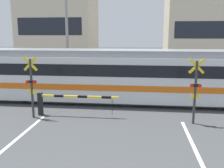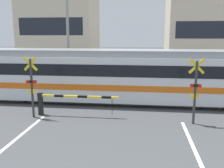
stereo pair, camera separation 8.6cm
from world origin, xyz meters
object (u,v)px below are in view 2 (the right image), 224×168
Objects in this scene: crossing_barrier_near at (61,100)px; crossing_signal_right at (195,89)px; crossing_barrier_far at (158,82)px; pedestrian at (143,73)px; crossing_signal_left at (32,84)px; commuter_train at (123,74)px.

crossing_barrier_near is 6.32m from crossing_signal_right.
pedestrian is (-1.02, 3.25, 0.11)m from crossing_barrier_far.
crossing_signal_left reaches higher than crossing_barrier_near.
crossing_signal_left is 7.49m from crossing_signal_right.
crossing_barrier_near is at bearing 176.24° from crossing_signal_right.
crossing_barrier_near is at bearing -114.35° from pedestrian.
crossing_signal_right is at bearing -43.79° from commuter_train.
crossing_signal_left is (-6.25, -6.00, 0.84)m from crossing_barrier_far.
commuter_train is 6.10m from pedestrian.
pedestrian reaches higher than crossing_barrier_near.
crossing_signal_right reaches higher than crossing_barrier_near.
crossing_barrier_near is 1.36× the size of crossing_signal_left.
commuter_train is 3.59m from crossing_barrier_far.
commuter_train is at bearing -101.50° from pedestrian.
pedestrian is (5.23, 9.24, -0.73)m from crossing_signal_left.
commuter_train is 4.80m from crossing_signal_right.
crossing_barrier_far is (2.23, 2.68, -0.87)m from commuter_train.
pedestrian is (1.21, 5.93, -0.77)m from commuter_train.
pedestrian is at bearing 107.44° from crossing_barrier_far.
crossing_barrier_near is 2.57× the size of pedestrian.
crossing_signal_right reaches higher than pedestrian.
crossing_barrier_far is 8.71m from crossing_signal_left.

